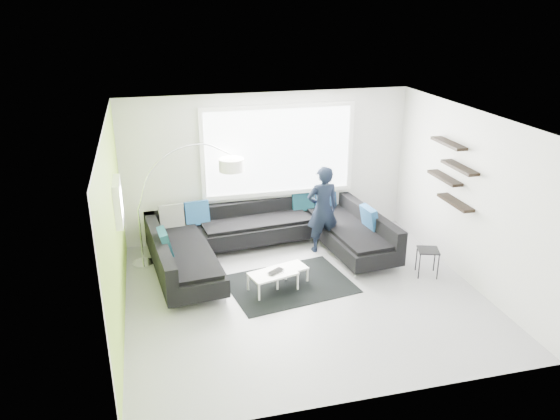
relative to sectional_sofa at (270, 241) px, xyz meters
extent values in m
plane|color=gray|center=(0.24, -1.33, -0.38)|extent=(5.50, 5.50, 0.00)
cube|color=silver|center=(0.24, 1.17, 1.02)|extent=(5.50, 0.04, 2.80)
cube|color=silver|center=(0.24, -3.83, 1.02)|extent=(5.50, 0.04, 2.80)
cube|color=silver|center=(-2.51, -1.33, 1.02)|extent=(0.04, 5.00, 2.80)
cube|color=silver|center=(2.99, -1.33, 1.02)|extent=(0.04, 5.00, 2.80)
cube|color=white|center=(0.24, -1.33, 2.42)|extent=(5.50, 5.00, 0.04)
cube|color=#93C638|center=(-2.50, -1.33, 1.02)|extent=(0.01, 5.00, 2.80)
cube|color=white|center=(0.44, 1.13, 1.32)|extent=(2.96, 0.06, 1.68)
cube|color=white|center=(-2.44, -0.73, 1.22)|extent=(0.12, 0.66, 0.66)
cube|color=black|center=(2.88, -0.93, 1.32)|extent=(0.20, 1.24, 0.95)
cube|color=black|center=(0.00, 0.00, -0.17)|extent=(4.27, 2.90, 0.42)
cube|color=black|center=(0.00, 0.00, 0.20)|extent=(4.27, 2.90, 0.32)
cube|color=navy|center=(0.00, 0.00, 0.26)|extent=(3.61, 0.59, 0.45)
cube|color=black|center=(0.11, -0.95, -0.38)|extent=(2.16, 1.72, 0.01)
cube|color=silver|center=(-0.04, -0.96, -0.23)|extent=(1.07, 0.79, 0.31)
cube|color=black|center=(2.45, -1.18, -0.15)|extent=(0.43, 0.43, 0.47)
imported|color=black|center=(1.03, 0.17, 0.43)|extent=(0.63, 0.45, 1.63)
imported|color=black|center=(-0.12, -1.09, -0.06)|extent=(0.47, 0.47, 0.02)
camera|label=1|loc=(-1.96, -8.58, 4.00)|focal=35.00mm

